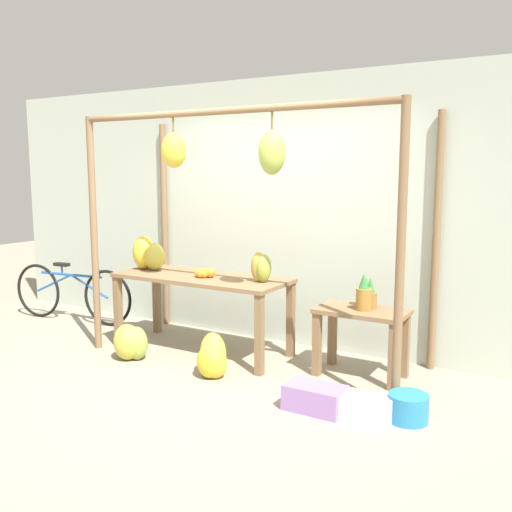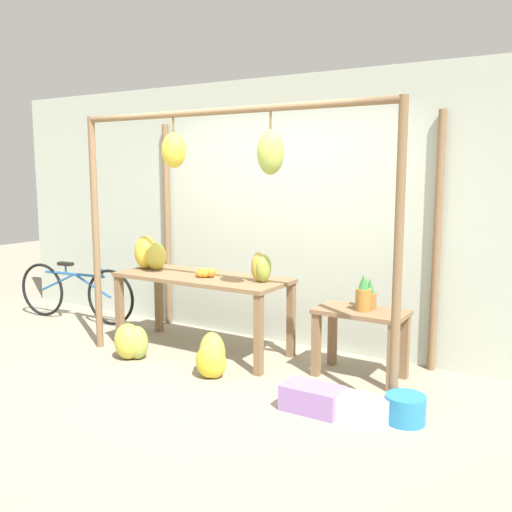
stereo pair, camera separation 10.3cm
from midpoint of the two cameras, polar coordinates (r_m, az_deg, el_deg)
ground_plane at (r=5.03m, az=-5.18°, el=-12.94°), size 20.00×20.00×0.00m
shop_wall_back at (r=6.04m, az=3.67°, el=4.34°), size 8.00×0.08×2.80m
stall_awning at (r=5.23m, az=-1.03°, el=6.20°), size 3.23×1.26×2.37m
display_table_main at (r=5.81m, az=-4.89°, el=-2.99°), size 1.82×0.72×0.79m
display_table_side at (r=5.20m, az=10.99°, el=-6.96°), size 0.80×0.46×0.62m
banana_pile_on_table at (r=6.22m, az=-10.17°, el=0.23°), size 0.46×0.35×0.36m
orange_pile at (r=5.69m, az=-4.56°, el=-1.70°), size 0.20×0.20×0.10m
pineapple_cluster at (r=5.20m, az=11.42°, el=-3.82°), size 0.21×0.30×0.31m
banana_pile_ground_left at (r=5.79m, az=-11.86°, el=-8.41°), size 0.40×0.35×0.36m
banana_pile_ground_right at (r=5.20m, az=-3.95°, el=-10.21°), size 0.34×0.34×0.40m
fruit_crate_white at (r=4.55m, az=6.30°, el=-13.96°), size 0.46×0.27×0.20m
blue_bucket at (r=4.49m, az=15.38°, el=-14.53°), size 0.30×0.30×0.21m
parked_bicycle at (r=7.38m, az=-17.26°, el=-3.46°), size 1.74×0.26×0.72m
papaya_pile at (r=5.41m, az=1.07°, el=-1.17°), size 0.21×0.18×0.29m
fruit_crate_purple at (r=4.45m, az=11.16°, el=-14.75°), size 0.41×0.24×0.18m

